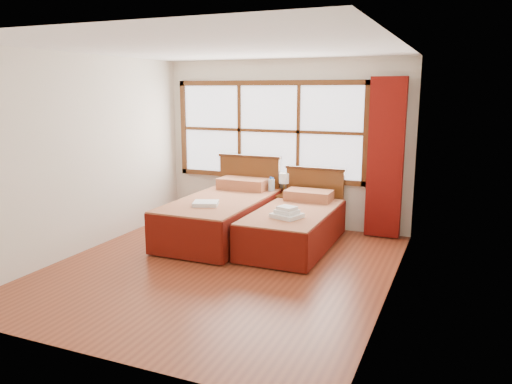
% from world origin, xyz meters
% --- Properties ---
extents(floor, '(4.50, 4.50, 0.00)m').
position_xyz_m(floor, '(0.00, 0.00, 0.00)').
color(floor, brown).
rests_on(floor, ground).
extents(ceiling, '(4.50, 4.50, 0.00)m').
position_xyz_m(ceiling, '(0.00, 0.00, 2.60)').
color(ceiling, white).
rests_on(ceiling, wall_back).
extents(wall_back, '(4.00, 0.00, 4.00)m').
position_xyz_m(wall_back, '(0.00, 2.25, 1.30)').
color(wall_back, silver).
rests_on(wall_back, floor).
extents(wall_left, '(0.00, 4.50, 4.50)m').
position_xyz_m(wall_left, '(-2.00, 0.00, 1.30)').
color(wall_left, silver).
rests_on(wall_left, floor).
extents(wall_right, '(0.00, 4.50, 4.50)m').
position_xyz_m(wall_right, '(2.00, 0.00, 1.30)').
color(wall_right, silver).
rests_on(wall_right, floor).
extents(window, '(3.16, 0.06, 1.56)m').
position_xyz_m(window, '(-0.25, 2.21, 1.50)').
color(window, white).
rests_on(window, wall_back).
extents(curtain, '(0.50, 0.16, 2.30)m').
position_xyz_m(curtain, '(1.60, 2.11, 1.17)').
color(curtain, maroon).
rests_on(curtain, wall_back).
extents(bed_left, '(1.13, 2.20, 1.11)m').
position_xyz_m(bed_left, '(-0.55, 1.20, 0.34)').
color(bed_left, '#3C1D0C').
rests_on(bed_left, floor).
extents(bed_right, '(1.00, 2.02, 0.97)m').
position_xyz_m(bed_right, '(0.55, 1.20, 0.30)').
color(bed_right, '#3C1D0C').
rests_on(bed_right, floor).
extents(nightstand, '(0.40, 0.40, 0.54)m').
position_xyz_m(nightstand, '(-0.02, 1.99, 0.27)').
color(nightstand, '#593013').
rests_on(nightstand, floor).
extents(towels_left, '(0.41, 0.39, 0.05)m').
position_xyz_m(towels_left, '(-0.56, 0.67, 0.62)').
color(towels_left, white).
rests_on(towels_left, bed_left).
extents(towels_right, '(0.43, 0.40, 0.15)m').
position_xyz_m(towels_right, '(0.59, 0.73, 0.58)').
color(towels_right, white).
rests_on(towels_right, bed_right).
extents(lamp, '(0.16, 0.16, 0.32)m').
position_xyz_m(lamp, '(0.06, 2.11, 0.76)').
color(lamp, gold).
rests_on(lamp, nightstand).
extents(bottle_near, '(0.07, 0.07, 0.26)m').
position_xyz_m(bottle_near, '(-0.08, 1.97, 0.66)').
color(bottle_near, silver).
rests_on(bottle_near, nightstand).
extents(bottle_far, '(0.07, 0.07, 0.28)m').
position_xyz_m(bottle_far, '(-0.09, 1.92, 0.67)').
color(bottle_far, silver).
rests_on(bottle_far, nightstand).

